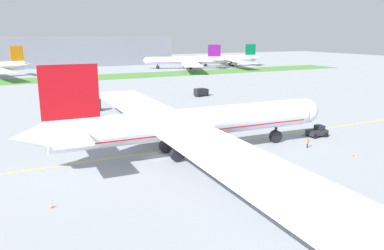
{
  "coord_description": "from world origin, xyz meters",
  "views": [
    {
      "loc": [
        -22.12,
        -57.67,
        20.07
      ],
      "look_at": [
        8.62,
        4.96,
        3.44
      ],
      "focal_mm": 35.92,
      "sensor_mm": 36.0,
      "label": 1
    }
  ],
  "objects_px": {
    "ground_crew_wingwalker_port": "(308,142)",
    "parked_airliner_far_outer": "(228,59)",
    "pushback_tug": "(317,131)",
    "traffic_cone_near_nose": "(353,154)",
    "service_truck_catering_van": "(90,105)",
    "parked_airliner_far_right": "(186,61)",
    "service_truck_baggage_loader": "(201,92)",
    "traffic_cone_port_wing": "(52,206)",
    "airliner_foreground": "(187,124)"
  },
  "relations": [
    {
      "from": "traffic_cone_near_nose",
      "to": "service_truck_catering_van",
      "type": "distance_m",
      "value": 66.35
    },
    {
      "from": "pushback_tug",
      "to": "parked_airliner_far_outer",
      "type": "relative_size",
      "value": 0.08
    },
    {
      "from": "ground_crew_wingwalker_port",
      "to": "service_truck_baggage_loader",
      "type": "height_order",
      "value": "service_truck_baggage_loader"
    },
    {
      "from": "ground_crew_wingwalker_port",
      "to": "service_truck_catering_van",
      "type": "distance_m",
      "value": 58.41
    },
    {
      "from": "airliner_foreground",
      "to": "ground_crew_wingwalker_port",
      "type": "xyz_separation_m",
      "value": [
        21.17,
        -5.99,
        -4.33
      ]
    },
    {
      "from": "pushback_tug",
      "to": "traffic_cone_port_wing",
      "type": "xyz_separation_m",
      "value": [
        -51.6,
        -10.7,
        -0.76
      ]
    },
    {
      "from": "service_truck_catering_van",
      "to": "parked_airliner_far_right",
      "type": "bearing_deg",
      "value": 53.34
    },
    {
      "from": "service_truck_baggage_loader",
      "to": "service_truck_catering_van",
      "type": "relative_size",
      "value": 0.83
    },
    {
      "from": "ground_crew_wingwalker_port",
      "to": "parked_airliner_far_outer",
      "type": "xyz_separation_m",
      "value": [
        80.77,
        159.77,
        3.56
      ]
    },
    {
      "from": "parked_airliner_far_outer",
      "to": "ground_crew_wingwalker_port",
      "type": "bearing_deg",
      "value": -116.82
    },
    {
      "from": "service_truck_baggage_loader",
      "to": "parked_airliner_far_outer",
      "type": "bearing_deg",
      "value": 54.48
    },
    {
      "from": "parked_airliner_far_outer",
      "to": "pushback_tug",
      "type": "bearing_deg",
      "value": -115.42
    },
    {
      "from": "traffic_cone_port_wing",
      "to": "traffic_cone_near_nose",
      "type": "bearing_deg",
      "value": -1.87
    },
    {
      "from": "service_truck_catering_van",
      "to": "traffic_cone_port_wing",
      "type": "bearing_deg",
      "value": -106.03
    },
    {
      "from": "pushback_tug",
      "to": "airliner_foreground",
      "type": "bearing_deg",
      "value": 178.48
    },
    {
      "from": "ground_crew_wingwalker_port",
      "to": "traffic_cone_near_nose",
      "type": "relative_size",
      "value": 2.98
    },
    {
      "from": "traffic_cone_near_nose",
      "to": "parked_airliner_far_right",
      "type": "xyz_separation_m",
      "value": [
        45.29,
        161.68,
        4.42
      ]
    },
    {
      "from": "airliner_foreground",
      "to": "parked_airliner_far_right",
      "type": "height_order",
      "value": "airliner_foreground"
    },
    {
      "from": "ground_crew_wingwalker_port",
      "to": "traffic_cone_near_nose",
      "type": "xyz_separation_m",
      "value": [
        3.68,
        -7.03,
        -0.77
      ]
    },
    {
      "from": "traffic_cone_near_nose",
      "to": "service_truck_catering_van",
      "type": "bearing_deg",
      "value": 118.49
    },
    {
      "from": "parked_airliner_far_outer",
      "to": "parked_airliner_far_right",
      "type": "bearing_deg",
      "value": -170.85
    },
    {
      "from": "airliner_foreground",
      "to": "service_truck_baggage_loader",
      "type": "distance_m",
      "value": 62.87
    },
    {
      "from": "ground_crew_wingwalker_port",
      "to": "traffic_cone_port_wing",
      "type": "distance_m",
      "value": 44.62
    },
    {
      "from": "ground_crew_wingwalker_port",
      "to": "service_truck_baggage_loader",
      "type": "distance_m",
      "value": 61.31
    },
    {
      "from": "service_truck_catering_van",
      "to": "ground_crew_wingwalker_port",
      "type": "bearing_deg",
      "value": -61.39
    },
    {
      "from": "service_truck_catering_van",
      "to": "parked_airliner_far_outer",
      "type": "xyz_separation_m",
      "value": [
        108.74,
        108.5,
        2.96
      ]
    },
    {
      "from": "traffic_cone_port_wing",
      "to": "parked_airliner_far_outer",
      "type": "relative_size",
      "value": 0.01
    },
    {
      "from": "airliner_foreground",
      "to": "traffic_cone_near_nose",
      "type": "relative_size",
      "value": 151.46
    },
    {
      "from": "airliner_foreground",
      "to": "pushback_tug",
      "type": "relative_size",
      "value": 15.24
    },
    {
      "from": "ground_crew_wingwalker_port",
      "to": "traffic_cone_near_nose",
      "type": "distance_m",
      "value": 7.97
    },
    {
      "from": "airliner_foreground",
      "to": "pushback_tug",
      "type": "height_order",
      "value": "airliner_foreground"
    },
    {
      "from": "pushback_tug",
      "to": "traffic_cone_near_nose",
      "type": "bearing_deg",
      "value": -106.59
    },
    {
      "from": "service_truck_baggage_loader",
      "to": "pushback_tug",
      "type": "bearing_deg",
      "value": -92.67
    },
    {
      "from": "traffic_cone_near_nose",
      "to": "service_truck_catering_van",
      "type": "xyz_separation_m",
      "value": [
        -31.65,
        58.3,
        1.37
      ]
    },
    {
      "from": "airliner_foreground",
      "to": "parked_airliner_far_outer",
      "type": "xyz_separation_m",
      "value": [
        101.93,
        153.78,
        -0.77
      ]
    },
    {
      "from": "pushback_tug",
      "to": "parked_airliner_far_outer",
      "type": "height_order",
      "value": "parked_airliner_far_outer"
    },
    {
      "from": "traffic_cone_near_nose",
      "to": "parked_airliner_far_outer",
      "type": "bearing_deg",
      "value": 65.2
    },
    {
      "from": "traffic_cone_port_wing",
      "to": "ground_crew_wingwalker_port",
      "type": "bearing_deg",
      "value": 7.03
    },
    {
      "from": "ground_crew_wingwalker_port",
      "to": "parked_airliner_far_right",
      "type": "xyz_separation_m",
      "value": [
        48.97,
        154.65,
        3.66
      ]
    },
    {
      "from": "traffic_cone_near_nose",
      "to": "traffic_cone_port_wing",
      "type": "xyz_separation_m",
      "value": [
        -47.95,
        1.56,
        0.0
      ]
    },
    {
      "from": "pushback_tug",
      "to": "traffic_cone_near_nose",
      "type": "distance_m",
      "value": 12.82
    },
    {
      "from": "service_truck_catering_van",
      "to": "parked_airliner_far_outer",
      "type": "distance_m",
      "value": 153.64
    },
    {
      "from": "traffic_cone_near_nose",
      "to": "traffic_cone_port_wing",
      "type": "relative_size",
      "value": 1.0
    },
    {
      "from": "ground_crew_wingwalker_port",
      "to": "traffic_cone_port_wing",
      "type": "height_order",
      "value": "ground_crew_wingwalker_port"
    },
    {
      "from": "airliner_foreground",
      "to": "service_truck_catering_van",
      "type": "xyz_separation_m",
      "value": [
        -6.8,
        45.29,
        -3.73
      ]
    },
    {
      "from": "parked_airliner_far_right",
      "to": "parked_airliner_far_outer",
      "type": "bearing_deg",
      "value": 9.15
    },
    {
      "from": "traffic_cone_near_nose",
      "to": "parked_airliner_far_right",
      "type": "height_order",
      "value": "parked_airliner_far_right"
    },
    {
      "from": "ground_crew_wingwalker_port",
      "to": "parked_airliner_far_outer",
      "type": "bearing_deg",
      "value": 63.18
    },
    {
      "from": "traffic_cone_port_wing",
      "to": "service_truck_catering_van",
      "type": "distance_m",
      "value": 59.05
    },
    {
      "from": "service_truck_baggage_loader",
      "to": "ground_crew_wingwalker_port",
      "type": "bearing_deg",
      "value": -99.3
    }
  ]
}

